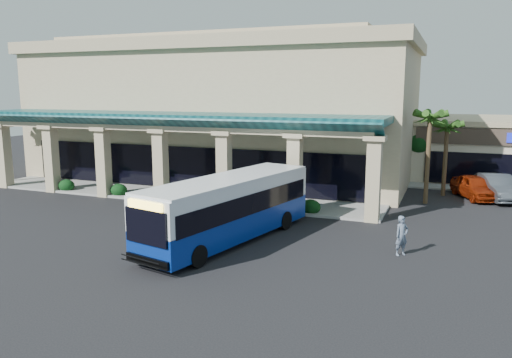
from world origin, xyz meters
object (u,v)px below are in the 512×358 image
at_px(transit_bus, 229,210).
at_px(car_white, 497,187).
at_px(pedestrian, 402,236).
at_px(car_silver, 475,187).

xyz_separation_m(transit_bus, car_white, (12.65, 14.98, -0.71)).
height_order(pedestrian, car_silver, pedestrian).
bearing_deg(transit_bus, car_white, 62.68).
bearing_deg(car_silver, car_white, -15.31).
bearing_deg(car_silver, pedestrian, -127.21).
height_order(car_silver, car_white, car_white).
xyz_separation_m(pedestrian, car_silver, (3.41, 13.94, -0.10)).
bearing_deg(car_white, car_silver, 170.59).
bearing_deg(transit_bus, car_silver, 65.46).
bearing_deg(car_silver, transit_bus, -150.88).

